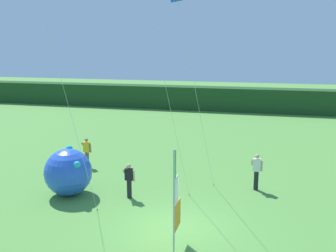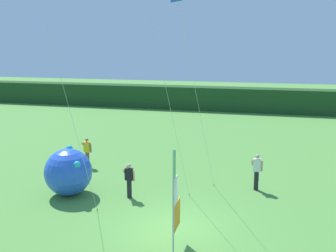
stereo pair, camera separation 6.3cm
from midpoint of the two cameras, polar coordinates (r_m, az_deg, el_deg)
ground_plane at (r=15.33m, az=1.04°, el=-14.77°), size 120.00×120.00×0.00m
distant_treeline at (r=41.65m, az=10.02°, el=3.92°), size 80.00×2.40×2.45m
banner_flag at (r=13.16m, az=1.24°, el=-11.09°), size 0.06×1.03×3.63m
person_near_banner at (r=22.62m, az=-11.79°, el=-3.70°), size 0.55×0.48×1.68m
person_mid_field at (r=19.09m, az=13.09°, el=-6.50°), size 0.55×0.48×1.78m
person_far_left at (r=17.80m, az=-5.67°, el=-7.91°), size 0.55×0.48×1.63m
inflatable_balloon at (r=18.57m, az=-14.44°, el=-6.60°), size 2.20×2.20×2.29m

